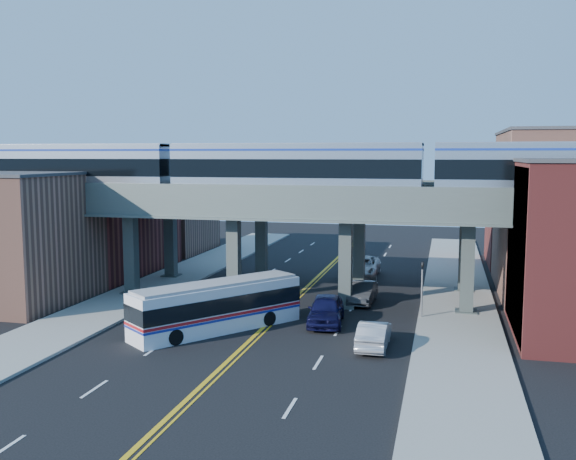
% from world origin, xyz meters
% --- Properties ---
extents(ground, '(120.00, 120.00, 0.00)m').
position_xyz_m(ground, '(0.00, 0.00, 0.00)').
color(ground, black).
rests_on(ground, ground).
extents(sidewalk_west, '(5.00, 70.00, 0.16)m').
position_xyz_m(sidewalk_west, '(-11.50, 10.00, 0.08)').
color(sidewalk_west, gray).
rests_on(sidewalk_west, ground).
extents(sidewalk_east, '(5.00, 70.00, 0.16)m').
position_xyz_m(sidewalk_east, '(11.50, 10.00, 0.08)').
color(sidewalk_east, gray).
rests_on(sidewalk_east, ground).
extents(building_west_a, '(8.00, 10.00, 9.00)m').
position_xyz_m(building_west_a, '(-18.50, 4.00, 4.50)').
color(building_west_a, '#98614E').
rests_on(building_west_a, ground).
extents(building_west_b, '(8.00, 14.00, 11.00)m').
position_xyz_m(building_west_b, '(-18.50, 16.00, 5.50)').
color(building_west_b, maroon).
rests_on(building_west_b, ground).
extents(building_west_c, '(8.00, 10.00, 8.00)m').
position_xyz_m(building_west_c, '(-18.50, 29.00, 4.00)').
color(building_west_c, '#98614E').
rests_on(building_west_c, ground).
extents(building_east_b, '(8.00, 14.00, 12.00)m').
position_xyz_m(building_east_b, '(18.50, 16.00, 6.00)').
color(building_east_b, '#98614E').
rests_on(building_east_b, ground).
extents(building_east_c, '(8.00, 10.00, 9.00)m').
position_xyz_m(building_east_c, '(18.50, 29.00, 4.50)').
color(building_east_c, maroon).
rests_on(building_east_c, ground).
extents(mural_panel, '(0.10, 9.50, 9.50)m').
position_xyz_m(mural_panel, '(14.55, 4.00, 4.75)').
color(mural_panel, teal).
rests_on(mural_panel, ground).
extents(elevated_viaduct_near, '(52.00, 3.60, 7.40)m').
position_xyz_m(elevated_viaduct_near, '(0.00, 8.00, 6.47)').
color(elevated_viaduct_near, '#3D4743').
rests_on(elevated_viaduct_near, ground).
extents(elevated_viaduct_far, '(52.00, 3.60, 7.40)m').
position_xyz_m(elevated_viaduct_far, '(0.00, 15.00, 6.47)').
color(elevated_viaduct_far, '#3D4743').
rests_on(elevated_viaduct_far, ground).
extents(transit_train, '(52.56, 3.30, 3.85)m').
position_xyz_m(transit_train, '(0.49, 8.00, 9.48)').
color(transit_train, black).
rests_on(transit_train, elevated_viaduct_near).
extents(stop_sign, '(0.76, 0.09, 2.63)m').
position_xyz_m(stop_sign, '(0.30, 3.00, 1.76)').
color(stop_sign, slate).
rests_on(stop_sign, ground).
extents(traffic_signal, '(0.15, 0.18, 4.10)m').
position_xyz_m(traffic_signal, '(9.20, 6.00, 2.30)').
color(traffic_signal, slate).
rests_on(traffic_signal, ground).
extents(transit_bus, '(8.43, 9.99, 2.77)m').
position_xyz_m(transit_bus, '(-2.49, 0.42, 1.42)').
color(transit_bus, silver).
rests_on(transit_bus, ground).
extents(car_lane_a, '(2.64, 5.39, 1.77)m').
position_xyz_m(car_lane_a, '(3.51, 3.45, 0.89)').
color(car_lane_a, black).
rests_on(car_lane_a, ground).
extents(car_lane_b, '(1.71, 4.55, 1.48)m').
position_xyz_m(car_lane_b, '(5.00, 9.57, 0.74)').
color(car_lane_b, '#303133').
rests_on(car_lane_b, ground).
extents(car_lane_c, '(3.01, 6.25, 1.72)m').
position_xyz_m(car_lane_c, '(3.66, 19.25, 0.86)').
color(car_lane_c, silver).
rests_on(car_lane_c, ground).
extents(car_lane_d, '(2.66, 5.21, 1.45)m').
position_xyz_m(car_lane_d, '(3.70, 19.39, 0.72)').
color(car_lane_d, '#A0A0A4').
rests_on(car_lane_d, ground).
extents(car_parked_curb, '(1.55, 4.43, 1.46)m').
position_xyz_m(car_parked_curb, '(6.93, -0.77, 0.73)').
color(car_parked_curb, '#99999D').
rests_on(car_parked_curb, ground).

